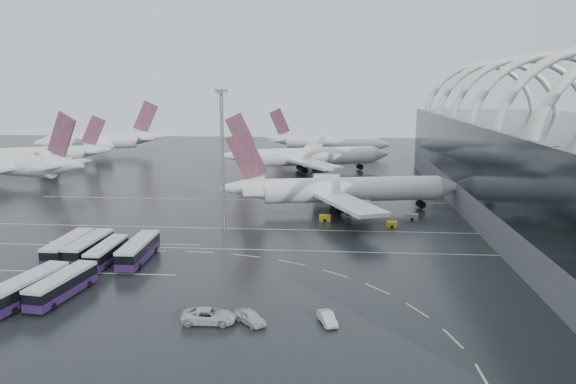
# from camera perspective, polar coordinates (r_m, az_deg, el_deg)

# --- Properties ---
(ground) EXTENTS (420.00, 420.00, 0.00)m
(ground) POSITION_cam_1_polar(r_m,az_deg,el_deg) (99.01, -3.19, -5.54)
(ground) COLOR black
(ground) RESTS_ON ground
(lane_marking_near) EXTENTS (120.00, 0.25, 0.01)m
(lane_marking_near) POSITION_cam_1_polar(r_m,az_deg,el_deg) (97.11, -3.35, -5.87)
(lane_marking_near) COLOR beige
(lane_marking_near) RESTS_ON ground
(lane_marking_mid) EXTENTS (120.00, 0.25, 0.01)m
(lane_marking_mid) POSITION_cam_1_polar(r_m,az_deg,el_deg) (110.47, -2.34, -3.79)
(lane_marking_mid) COLOR beige
(lane_marking_mid) RESTS_ON ground
(lane_marking_far) EXTENTS (120.00, 0.25, 0.01)m
(lane_marking_far) POSITION_cam_1_polar(r_m,az_deg,el_deg) (137.58, -0.93, -0.86)
(lane_marking_far) COLOR beige
(lane_marking_far) RESTS_ON ground
(bus_bay_line_south) EXTENTS (28.00, 0.25, 0.01)m
(bus_bay_line_south) POSITION_cam_1_polar(r_m,az_deg,el_deg) (90.86, -19.94, -7.71)
(bus_bay_line_south) COLOR beige
(bus_bay_line_south) RESTS_ON ground
(bus_bay_line_north) EXTENTS (28.00, 0.25, 0.01)m
(bus_bay_line_north) POSITION_cam_1_polar(r_m,az_deg,el_deg) (104.93, -16.34, -5.02)
(bus_bay_line_north) COLOR beige
(bus_bay_line_north) RESTS_ON ground
(airliner_main) EXTENTS (54.87, 47.39, 18.67)m
(airliner_main) POSITION_cam_1_polar(r_m,az_deg,el_deg) (125.89, 5.33, 0.16)
(airliner_main) COLOR white
(airliner_main) RESTS_ON ground
(airliner_gate_b) EXTENTS (54.90, 48.76, 19.53)m
(airliner_gate_b) POSITION_cam_1_polar(r_m,az_deg,el_deg) (181.99, 1.74, 3.57)
(airliner_gate_b) COLOR white
(airliner_gate_b) RESTS_ON ground
(airliner_gate_c) EXTENTS (51.46, 46.76, 18.53)m
(airliner_gate_c) POSITION_cam_1_polar(r_m,az_deg,el_deg) (229.27, 3.70, 4.99)
(airliner_gate_c) COLOR white
(airliner_gate_c) RESTS_ON ground
(jet_remote_west) EXTENTS (47.66, 38.70, 20.98)m
(jet_remote_west) POSITION_cam_1_polar(r_m,az_deg,el_deg) (177.06, -25.77, 2.46)
(jet_remote_west) COLOR white
(jet_remote_west) RESTS_ON ground
(jet_remote_mid) EXTENTS (38.79, 31.67, 17.65)m
(jet_remote_mid) POSITION_cam_1_polar(r_m,az_deg,el_deg) (209.26, -22.85, 3.58)
(jet_remote_mid) COLOR white
(jet_remote_mid) RESTS_ON ground
(jet_remote_far) EXTENTS (47.05, 38.47, 21.68)m
(jet_remote_far) POSITION_cam_1_polar(r_m,az_deg,el_deg) (239.11, -18.24, 4.94)
(jet_remote_far) COLOR white
(jet_remote_far) RESTS_ON ground
(bus_row_near_a) EXTENTS (3.26, 13.48, 3.32)m
(bus_row_near_a) POSITION_cam_1_polar(r_m,az_deg,el_deg) (98.89, -21.39, -5.21)
(bus_row_near_a) COLOR #2A1542
(bus_row_near_a) RESTS_ON ground
(bus_row_near_b) EXTENTS (3.45, 13.18, 3.22)m
(bus_row_near_b) POSITION_cam_1_polar(r_m,az_deg,el_deg) (97.87, -19.57, -5.28)
(bus_row_near_b) COLOR #2A1542
(bus_row_near_b) RESTS_ON ground
(bus_row_near_c) EXTENTS (2.95, 12.17, 2.99)m
(bus_row_near_c) POSITION_cam_1_polar(r_m,az_deg,el_deg) (94.48, -17.92, -5.83)
(bus_row_near_c) COLOR #2A1542
(bus_row_near_c) RESTS_ON ground
(bus_row_near_d) EXTENTS (3.54, 13.77, 3.37)m
(bus_row_near_d) POSITION_cam_1_polar(r_m,az_deg,el_deg) (93.57, -14.95, -5.69)
(bus_row_near_d) COLOR #2A1542
(bus_row_near_d) RESTS_ON ground
(bus_row_far_a) EXTENTS (5.23, 13.87, 3.34)m
(bus_row_far_a) POSITION_cam_1_polar(r_m,az_deg,el_deg) (81.74, -24.96, -8.80)
(bus_row_far_a) COLOR #2A1542
(bus_row_far_a) RESTS_ON ground
(bus_row_far_b) EXTENTS (4.50, 13.08, 3.16)m
(bus_row_far_b) POSITION_cam_1_polar(r_m,az_deg,el_deg) (81.18, -21.96, -8.77)
(bus_row_far_b) COLOR #2A1542
(bus_row_far_b) RESTS_ON ground
(van_curve_a) EXTENTS (6.52, 3.13, 1.79)m
(van_curve_a) POSITION_cam_1_polar(r_m,az_deg,el_deg) (68.84, -8.04, -12.36)
(van_curve_a) COLOR silver
(van_curve_a) RESTS_ON ground
(van_curve_b) EXTENTS (4.60, 4.70, 1.60)m
(van_curve_b) POSITION_cam_1_polar(r_m,az_deg,el_deg) (68.31, -3.87, -12.55)
(van_curve_b) COLOR silver
(van_curve_b) RESTS_ON ground
(van_curve_c) EXTENTS (2.70, 4.47, 1.39)m
(van_curve_c) POSITION_cam_1_polar(r_m,az_deg,el_deg) (68.32, 4.01, -12.64)
(van_curve_c) COLOR silver
(van_curve_c) RESTS_ON ground
(floodlight_mast) EXTENTS (2.08, 2.08, 27.11)m
(floodlight_mast) POSITION_cam_1_polar(r_m,az_deg,el_deg) (107.10, -6.70, 4.95)
(floodlight_mast) COLOR gray
(floodlight_mast) RESTS_ON ground
(gse_cart_belly_a) EXTENTS (2.07, 1.22, 1.13)m
(gse_cart_belly_a) POSITION_cam_1_polar(r_m,az_deg,el_deg) (113.84, 10.50, -3.24)
(gse_cart_belly_a) COLOR gold
(gse_cart_belly_a) RESTS_ON ground
(gse_cart_belly_c) EXTENTS (2.39, 1.41, 1.30)m
(gse_cart_belly_c) POSITION_cam_1_polar(r_m,az_deg,el_deg) (117.09, 3.77, -2.64)
(gse_cart_belly_c) COLOR gold
(gse_cart_belly_c) RESTS_ON ground
(gse_cart_belly_d) EXTENTS (2.49, 1.47, 1.36)m
(gse_cart_belly_d) POSITION_cam_1_polar(r_m,az_deg,el_deg) (120.37, 12.46, -2.49)
(gse_cart_belly_d) COLOR slate
(gse_cart_belly_d) RESTS_ON ground
(gse_cart_belly_e) EXTENTS (2.02, 1.20, 1.10)m
(gse_cart_belly_e) POSITION_cam_1_polar(r_m,az_deg,el_deg) (130.94, 7.13, -1.30)
(gse_cart_belly_e) COLOR gold
(gse_cart_belly_e) RESTS_ON ground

